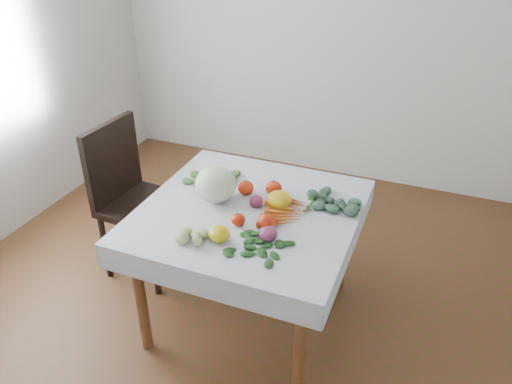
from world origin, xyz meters
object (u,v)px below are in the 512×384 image
chair (130,190)px  heirloom_back (279,200)px  table (249,225)px  cabbage (216,184)px  carrot_bunch (284,211)px

chair → heirloom_back: 1.06m
table → cabbage: size_ratio=4.54×
cabbage → carrot_bunch: bearing=1.4°
chair → heirloom_back: chair is taller
table → heirloom_back: size_ratio=7.55×
heirloom_back → cabbage: bearing=-170.7°
carrot_bunch → heirloom_back: bearing=132.3°
heirloom_back → carrot_bunch: size_ratio=0.39×
chair → carrot_bunch: bearing=-8.0°
table → carrot_bunch: size_ratio=2.96×
cabbage → table: bearing=-6.3°
heirloom_back → carrot_bunch: (0.04, -0.05, -0.03)m
cabbage → heirloom_back: 0.35m
chair → cabbage: size_ratio=4.62×
chair → heirloom_back: bearing=-5.7°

